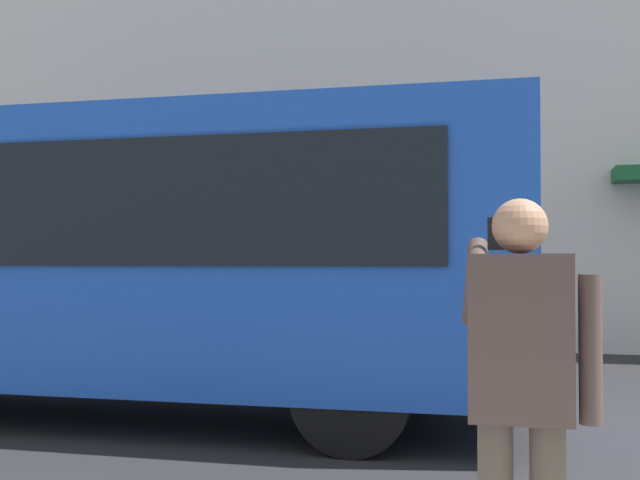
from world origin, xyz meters
TOP-DOWN VIEW (x-y plane):
  - ground_plane at (0.00, 0.00)m, footprint 60.00×60.00m
  - building_facade_far at (-0.02, -6.80)m, footprint 28.00×1.55m
  - red_bus at (4.61, 0.35)m, footprint 9.05×2.54m
  - pedestrian_photographer at (0.26, 4.59)m, footprint 0.53×0.52m

SIDE VIEW (x-z plane):
  - ground_plane at x=0.00m, z-range 0.00..0.00m
  - pedestrian_photographer at x=0.26m, z-range 0.29..1.99m
  - red_bus at x=4.61m, z-range 0.14..3.22m
  - building_facade_far at x=-0.02m, z-range -0.01..11.99m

